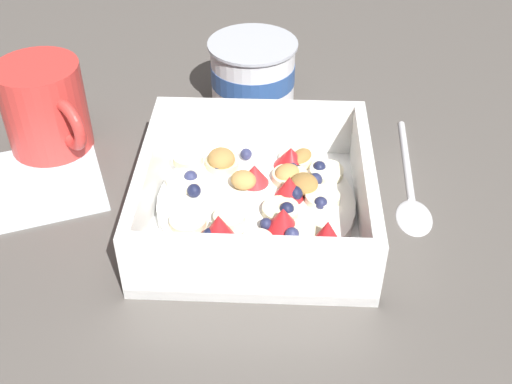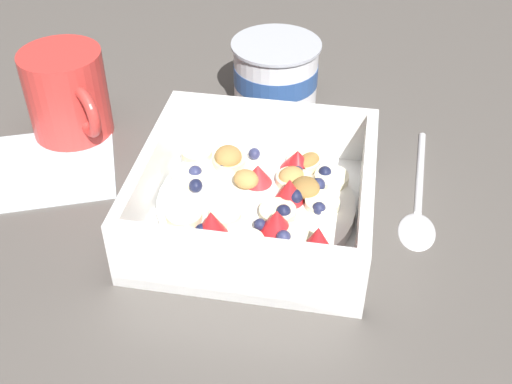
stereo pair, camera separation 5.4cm
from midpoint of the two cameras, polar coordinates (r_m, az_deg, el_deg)
The scene contains 6 objects.
ground_plane at distance 0.56m, azimuth 1.45°, elevation -2.99°, with size 2.40×2.40×0.00m, color #56514C.
fruit_bowl at distance 0.55m, azimuth 3.01°, elevation -0.91°, with size 0.19×0.19×0.06m.
spoon at distance 0.59m, azimuth 16.79°, elevation -1.52°, with size 0.03×0.17×0.01m.
yogurt_cup at distance 0.69m, azimuth 3.73°, elevation 10.29°, with size 0.09×0.09×0.07m.
coffee_mug at distance 0.66m, azimuth -14.08°, elevation 8.26°, with size 0.09×0.09×0.09m.
folded_napkin at distance 0.64m, azimuth -15.48°, elevation 2.20°, with size 0.12×0.12×0.01m, color silver.
Camera 2 is at (0.08, -0.40, 0.38)m, focal length 45.14 mm.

